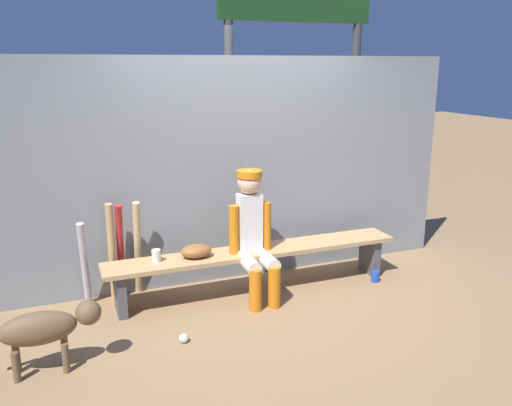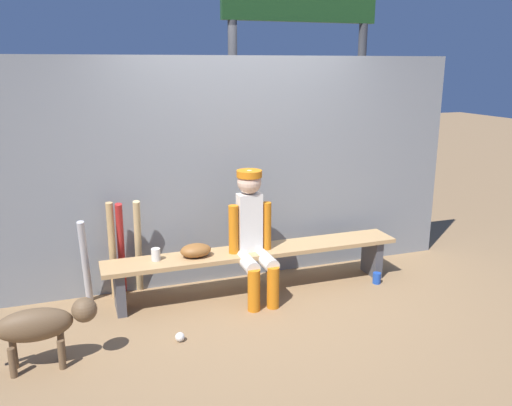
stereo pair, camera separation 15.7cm
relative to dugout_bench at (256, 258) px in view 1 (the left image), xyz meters
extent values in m
plane|color=olive|center=(0.00, 0.00, -0.34)|extent=(30.00, 30.00, 0.00)
cube|color=gray|center=(0.00, 0.42, 0.75)|extent=(4.56, 0.03, 2.18)
cube|color=tan|center=(0.00, 0.00, 0.06)|extent=(2.83, 0.36, 0.04)
cube|color=#4C4C51|center=(-1.26, 0.00, -0.15)|extent=(0.08, 0.29, 0.38)
cube|color=#4C4C51|center=(1.26, 0.00, -0.15)|extent=(0.08, 0.29, 0.38)
cube|color=silver|center=(-0.06, 0.00, 0.35)|extent=(0.22, 0.13, 0.54)
sphere|color=beige|center=(-0.06, 0.00, 0.74)|extent=(0.22, 0.22, 0.22)
cylinder|color=orange|center=(-0.06, 0.00, 0.81)|extent=(0.23, 0.23, 0.06)
cylinder|color=silver|center=(-0.15, -0.19, 0.04)|extent=(0.13, 0.38, 0.13)
cylinder|color=orange|center=(-0.15, -0.38, -0.15)|extent=(0.11, 0.11, 0.38)
cylinder|color=orange|center=(-0.22, -0.02, 0.30)|extent=(0.09, 0.09, 0.46)
cylinder|color=silver|center=(0.03, -0.19, 0.04)|extent=(0.13, 0.38, 0.13)
cylinder|color=orange|center=(0.03, -0.38, -0.15)|extent=(0.11, 0.11, 0.38)
cylinder|color=orange|center=(0.10, -0.02, 0.30)|extent=(0.09, 0.09, 0.46)
ellipsoid|color=brown|center=(-0.58, 0.00, 0.14)|extent=(0.28, 0.20, 0.12)
cylinder|color=tan|center=(-1.05, 0.32, 0.12)|extent=(0.07, 0.24, 0.93)
cylinder|color=#B22323|center=(-1.20, 0.32, 0.12)|extent=(0.08, 0.27, 0.92)
cylinder|color=tan|center=(-1.28, 0.28, 0.13)|extent=(0.07, 0.14, 0.93)
cylinder|color=#B7B7BC|center=(-1.52, 0.25, 0.06)|extent=(0.10, 0.22, 0.80)
sphere|color=white|center=(-0.88, -0.69, -0.30)|extent=(0.07, 0.07, 0.07)
cylinder|color=#1E47AD|center=(1.19, -0.23, -0.28)|extent=(0.08, 0.08, 0.11)
cylinder|color=silver|center=(-0.93, 0.03, 0.14)|extent=(0.08, 0.08, 0.11)
cylinder|color=#3F3F42|center=(0.18, 1.26, 0.94)|extent=(0.10, 0.10, 2.55)
cylinder|color=#3F3F42|center=(1.77, 1.26, 0.94)|extent=(0.10, 0.10, 2.55)
ellipsoid|color=brown|center=(-1.90, -0.73, 0.00)|extent=(0.52, 0.20, 0.24)
sphere|color=brown|center=(-1.56, -0.73, 0.06)|extent=(0.18, 0.18, 0.18)
cylinder|color=brown|center=(-1.74, -0.67, -0.23)|extent=(0.05, 0.05, 0.22)
cylinder|color=brown|center=(-1.74, -0.79, -0.23)|extent=(0.05, 0.05, 0.22)
cylinder|color=brown|center=(-2.06, -0.67, -0.23)|extent=(0.05, 0.05, 0.22)
cylinder|color=brown|center=(-2.06, -0.79, -0.23)|extent=(0.05, 0.05, 0.22)
camera|label=1|loc=(-1.71, -4.35, 1.77)|focal=37.05mm
camera|label=2|loc=(-1.56, -4.40, 1.77)|focal=37.05mm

